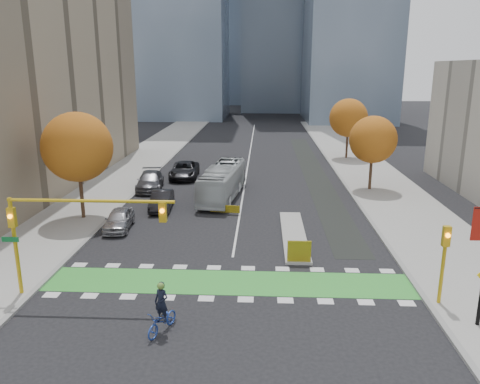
# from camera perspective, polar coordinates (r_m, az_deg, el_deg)

# --- Properties ---
(ground) EXTENTS (300.00, 300.00, 0.00)m
(ground) POSITION_cam_1_polar(r_m,az_deg,el_deg) (24.58, -1.66, -12.48)
(ground) COLOR black
(ground) RESTS_ON ground
(sidewalk_west) EXTENTS (7.00, 120.00, 0.15)m
(sidewalk_west) POSITION_cam_1_polar(r_m,az_deg,el_deg) (45.86, -16.73, 0.07)
(sidewalk_west) COLOR gray
(sidewalk_west) RESTS_ON ground
(sidewalk_east) EXTENTS (7.00, 120.00, 0.15)m
(sidewalk_east) POSITION_cam_1_polar(r_m,az_deg,el_deg) (44.81, 17.90, -0.37)
(sidewalk_east) COLOR gray
(sidewalk_east) RESTS_ON ground
(curb_west) EXTENTS (0.30, 120.00, 0.16)m
(curb_west) POSITION_cam_1_polar(r_m,az_deg,el_deg) (44.82, -12.50, 0.01)
(curb_west) COLOR gray
(curb_west) RESTS_ON ground
(curb_east) EXTENTS (0.30, 120.00, 0.16)m
(curb_east) POSITION_cam_1_polar(r_m,az_deg,el_deg) (44.02, 13.50, -0.32)
(curb_east) COLOR gray
(curb_east) RESTS_ON ground
(bike_crossing) EXTENTS (20.00, 3.00, 0.01)m
(bike_crossing) POSITION_cam_1_polar(r_m,az_deg,el_deg) (25.91, -1.40, -10.95)
(bike_crossing) COLOR green
(bike_crossing) RESTS_ON ground
(centre_line) EXTENTS (0.15, 70.00, 0.01)m
(centre_line) POSITION_cam_1_polar(r_m,az_deg,el_deg) (62.81, 1.16, 4.51)
(centre_line) COLOR silver
(centre_line) RESTS_ON ground
(bike_lane_paint) EXTENTS (2.50, 50.00, 0.01)m
(bike_lane_paint) POSITION_cam_1_polar(r_m,az_deg,el_deg) (53.29, 8.93, 2.45)
(bike_lane_paint) COLOR black
(bike_lane_paint) RESTS_ON ground
(median_island) EXTENTS (1.60, 10.00, 0.16)m
(median_island) POSITION_cam_1_polar(r_m,az_deg,el_deg) (32.82, 6.57, -5.21)
(median_island) COLOR gray
(median_island) RESTS_ON ground
(hazard_board) EXTENTS (1.40, 0.12, 1.30)m
(hazard_board) POSITION_cam_1_polar(r_m,az_deg,el_deg) (28.09, 7.23, -7.18)
(hazard_board) COLOR yellow
(hazard_board) RESTS_ON median_island
(tree_west) EXTENTS (5.20, 5.20, 8.22)m
(tree_west) POSITION_cam_1_polar(r_m,az_deg,el_deg) (36.90, -19.21, 5.19)
(tree_west) COLOR #332114
(tree_west) RESTS_ON ground
(tree_east_near) EXTENTS (4.40, 4.40, 7.08)m
(tree_east_near) POSITION_cam_1_polar(r_m,az_deg,el_deg) (45.40, 15.90, 6.16)
(tree_east_near) COLOR #332114
(tree_east_near) RESTS_ON ground
(tree_east_far) EXTENTS (4.80, 4.80, 7.65)m
(tree_east_far) POSITION_cam_1_polar(r_m,az_deg,el_deg) (61.02, 13.09, 8.79)
(tree_east_far) COLOR #332114
(tree_east_far) RESTS_ON ground
(traffic_signal_west) EXTENTS (8.53, 0.56, 5.20)m
(traffic_signal_west) POSITION_cam_1_polar(r_m,az_deg,el_deg) (24.46, -20.73, -3.38)
(traffic_signal_west) COLOR #BF9914
(traffic_signal_west) RESTS_ON ground
(traffic_signal_east) EXTENTS (0.35, 0.43, 4.10)m
(traffic_signal_east) POSITION_cam_1_polar(r_m,az_deg,el_deg) (24.52, 23.65, -6.87)
(traffic_signal_east) COLOR #BF9914
(traffic_signal_east) RESTS_ON ground
(cyclist) EXTENTS (1.46, 2.17, 2.37)m
(cyclist) POSITION_cam_1_polar(r_m,az_deg,el_deg) (21.44, -9.48, -14.67)
(cyclist) COLOR #223F9D
(cyclist) RESTS_ON ground
(bus) EXTENTS (3.71, 10.77, 2.94)m
(bus) POSITION_cam_1_polar(r_m,az_deg,el_deg) (41.90, -2.13, 1.30)
(bus) COLOR #B4BABC
(bus) RESTS_ON ground
(parked_car_a) EXTENTS (2.06, 4.40, 1.46)m
(parked_car_a) POSITION_cam_1_polar(r_m,az_deg,el_deg) (34.90, -14.54, -3.24)
(parked_car_a) COLOR #98989D
(parked_car_a) RESTS_ON ground
(parked_car_b) EXTENTS (1.91, 4.66, 1.50)m
(parked_car_b) POSITION_cam_1_polar(r_m,az_deg,el_deg) (39.00, -9.53, -1.02)
(parked_car_b) COLOR black
(parked_car_b) RESTS_ON ground
(parked_car_c) EXTENTS (3.06, 6.00, 1.67)m
(parked_car_c) POSITION_cam_1_polar(r_m,az_deg,el_deg) (45.62, -10.92, 1.34)
(parked_car_c) COLOR #4D4D52
(parked_car_c) RESTS_ON ground
(parked_car_d) EXTENTS (3.08, 6.18, 1.68)m
(parked_car_d) POSITION_cam_1_polar(r_m,az_deg,el_deg) (49.89, -6.80, 2.67)
(parked_car_d) COLOR black
(parked_car_d) RESTS_ON ground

